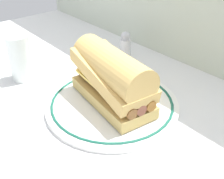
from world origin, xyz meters
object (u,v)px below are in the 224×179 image
at_px(plate, 112,103).
at_px(drinking_glass, 21,61).
at_px(salt_shaker, 125,43).
at_px(sausage_sandwich, 112,77).

bearing_deg(plate, drinking_glass, -158.89).
height_order(drinking_glass, salt_shaker, drinking_glass).
distance_m(plate, sausage_sandwich, 0.07).
bearing_deg(sausage_sandwich, drinking_glass, -151.37).
bearing_deg(plate, salt_shaker, 131.13).
bearing_deg(salt_shaker, sausage_sandwich, -48.87).
height_order(plate, salt_shaker, salt_shaker).
bearing_deg(plate, sausage_sandwich, 120.96).
bearing_deg(salt_shaker, plate, -48.87).
height_order(plate, drinking_glass, drinking_glass).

